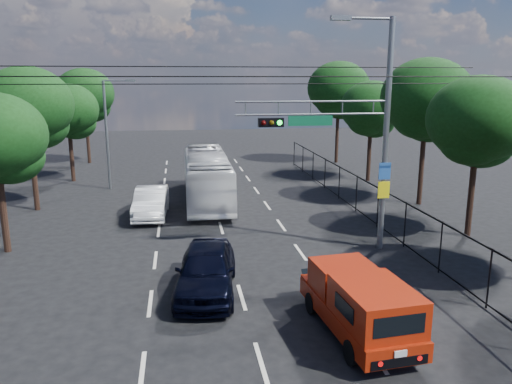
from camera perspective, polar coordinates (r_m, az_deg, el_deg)
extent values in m
plane|color=black|center=(13.55, 0.59, -18.94)|extent=(120.00, 120.00, 0.00)
cube|color=beige|center=(13.46, -12.90, -19.52)|extent=(0.12, 2.00, 0.01)
cube|color=beige|center=(16.97, -12.00, -12.30)|extent=(0.12, 2.00, 0.01)
cube|color=beige|center=(20.66, -11.44, -7.61)|extent=(0.12, 2.00, 0.01)
cube|color=beige|center=(24.45, -11.06, -4.35)|extent=(0.12, 2.00, 0.01)
cube|color=beige|center=(28.29, -10.78, -1.98)|extent=(0.12, 2.00, 0.01)
cube|color=beige|center=(32.18, -10.57, -0.17)|extent=(0.12, 2.00, 0.01)
cube|color=beige|center=(36.09, -10.41, 1.25)|extent=(0.12, 2.00, 0.01)
cube|color=beige|center=(40.01, -10.27, 2.39)|extent=(0.12, 2.00, 0.01)
cube|color=beige|center=(43.95, -10.17, 3.32)|extent=(0.12, 2.00, 0.01)
cube|color=beige|center=(13.55, 0.59, -18.93)|extent=(0.12, 2.00, 0.01)
cube|color=beige|center=(17.04, -1.66, -11.90)|extent=(0.12, 2.00, 0.01)
cube|color=beige|center=(20.72, -3.06, -7.30)|extent=(0.12, 2.00, 0.01)
cube|color=beige|center=(24.50, -4.01, -4.10)|extent=(0.12, 2.00, 0.01)
cube|color=beige|center=(28.34, -4.71, -1.77)|extent=(0.12, 2.00, 0.01)
cube|color=beige|center=(32.21, -5.23, 0.01)|extent=(0.12, 2.00, 0.01)
cube|color=beige|center=(36.12, -5.65, 1.41)|extent=(0.12, 2.00, 0.01)
cube|color=beige|center=(40.04, -5.98, 2.53)|extent=(0.12, 2.00, 0.01)
cube|color=beige|center=(43.98, -6.25, 3.45)|extent=(0.12, 2.00, 0.01)
cube|color=beige|center=(14.28, 13.14, -17.49)|extent=(0.12, 2.00, 0.01)
cube|color=beige|center=(17.63, 8.25, -11.16)|extent=(0.12, 2.00, 0.01)
cube|color=beige|center=(21.20, 5.09, -6.85)|extent=(0.12, 2.00, 0.01)
cube|color=beige|center=(24.91, 2.89, -3.80)|extent=(0.12, 2.00, 0.01)
cube|color=beige|center=(28.69, 1.28, -1.54)|extent=(0.12, 2.00, 0.01)
cube|color=beige|center=(32.53, 0.05, 0.19)|extent=(0.12, 2.00, 0.01)
cube|color=beige|center=(36.40, -0.93, 1.56)|extent=(0.12, 2.00, 0.01)
cube|color=beige|center=(40.30, -1.71, 2.66)|extent=(0.12, 2.00, 0.01)
cube|color=beige|center=(44.21, -2.36, 3.57)|extent=(0.12, 2.00, 0.01)
cylinder|color=slate|center=(21.23, 14.61, 5.99)|extent=(0.24, 0.24, 9.50)
cylinder|color=slate|center=(20.84, 12.70, 18.79)|extent=(2.00, 0.10, 0.10)
cube|color=slate|center=(20.48, 9.67, 19.03)|extent=(0.80, 0.25, 0.18)
cylinder|color=slate|center=(20.09, 6.58, 10.24)|extent=(6.20, 0.08, 0.08)
cylinder|color=slate|center=(20.12, 6.54, 8.82)|extent=(6.20, 0.08, 0.08)
cube|color=black|center=(19.76, 1.71, 7.95)|extent=(1.00, 0.28, 0.35)
sphere|color=#3F0505|center=(19.56, 0.86, 7.90)|extent=(0.20, 0.20, 0.20)
sphere|color=#4C3805|center=(19.61, 1.79, 7.91)|extent=(0.20, 0.20, 0.20)
sphere|color=#0CE533|center=(19.67, 2.72, 7.92)|extent=(0.20, 0.20, 0.20)
cube|color=#0C5836|center=(20.11, 6.24, 8.11)|extent=(1.80, 0.05, 0.40)
cube|color=#2456AA|center=(21.29, 14.50, 2.33)|extent=(0.50, 0.04, 0.70)
cube|color=yellow|center=(21.45, 14.38, 0.23)|extent=(0.50, 0.04, 0.70)
cylinder|color=slate|center=(20.90, 13.27, 9.40)|extent=(0.05, 0.05, 0.50)
cylinder|color=slate|center=(20.45, 9.85, 9.48)|extent=(0.05, 0.05, 0.50)
cylinder|color=slate|center=(20.07, 6.28, 9.53)|extent=(0.05, 0.05, 0.50)
cylinder|color=slate|center=(19.78, 2.59, 9.54)|extent=(0.05, 0.05, 0.50)
cylinder|color=slate|center=(19.56, -1.20, 9.52)|extent=(0.05, 0.05, 0.50)
cylinder|color=slate|center=(33.87, -16.69, 6.16)|extent=(0.18, 0.18, 7.00)
cylinder|color=slate|center=(33.57, -15.69, 12.16)|extent=(1.60, 0.09, 0.09)
cube|color=slate|center=(33.48, -14.13, 12.25)|extent=(0.60, 0.22, 0.15)
cylinder|color=black|center=(17.46, -2.66, 13.04)|extent=(22.00, 0.04, 0.04)
cylinder|color=black|center=(20.95, -3.74, 14.09)|extent=(22.00, 0.04, 0.04)
cylinder|color=black|center=(22.44, -4.07, 12.22)|extent=(22.00, 0.04, 0.04)
cube|color=black|center=(25.74, 13.02, 0.90)|extent=(0.04, 34.00, 0.06)
cube|color=black|center=(26.17, 12.82, -2.96)|extent=(0.04, 34.00, 0.06)
cylinder|color=black|center=(17.50, 25.10, -8.95)|extent=(0.06, 0.06, 2.00)
cylinder|color=black|center=(19.89, 20.34, -5.96)|extent=(0.06, 0.06, 2.00)
cylinder|color=black|center=(22.42, 16.66, -3.59)|extent=(0.06, 0.06, 2.00)
cylinder|color=black|center=(25.05, 13.75, -1.70)|extent=(0.06, 0.06, 2.00)
cylinder|color=black|center=(27.76, 11.41, -0.17)|extent=(0.06, 0.06, 2.00)
cylinder|color=black|center=(30.53, 9.49, 1.08)|extent=(0.06, 0.06, 2.00)
cylinder|color=black|center=(33.33, 7.89, 2.13)|extent=(0.06, 0.06, 2.00)
cylinder|color=black|center=(36.17, 6.54, 3.01)|extent=(0.06, 0.06, 2.00)
cylinder|color=black|center=(39.03, 5.38, 3.76)|extent=(0.06, 0.06, 2.00)
cylinder|color=black|center=(41.91, 4.38, 4.40)|extent=(0.06, 0.06, 2.00)
cylinder|color=black|center=(24.73, 23.40, 0.03)|extent=(0.28, 0.28, 4.20)
ellipsoid|color=black|center=(24.27, 24.09, 7.65)|extent=(4.50, 4.50, 3.83)
ellipsoid|color=black|center=(24.83, 24.28, 5.28)|extent=(3.00, 3.00, 2.40)
ellipsoid|color=black|center=(23.99, 23.44, 5.49)|extent=(2.85, 2.85, 2.28)
cylinder|color=black|center=(30.08, 18.42, 3.10)|extent=(0.28, 0.28, 4.76)
ellipsoid|color=black|center=(29.72, 18.93, 10.22)|extent=(5.10, 5.10, 4.33)
ellipsoid|color=black|center=(30.24, 19.18, 7.97)|extent=(3.40, 3.40, 2.72)
ellipsoid|color=black|center=(29.44, 18.36, 8.25)|extent=(3.23, 3.23, 2.58)
cylinder|color=black|center=(36.27, 12.81, 4.42)|extent=(0.28, 0.28, 4.03)
ellipsoid|color=black|center=(35.96, 13.06, 9.42)|extent=(4.32, 4.32, 3.67)
ellipsoid|color=black|center=(36.46, 13.40, 7.86)|extent=(2.88, 2.88, 2.30)
ellipsoid|color=black|center=(35.71, 12.59, 8.03)|extent=(2.74, 2.74, 2.19)
cylinder|color=black|center=(43.75, 9.25, 6.56)|extent=(0.28, 0.28, 4.93)
ellipsoid|color=black|center=(43.51, 9.44, 11.64)|extent=(5.28, 5.28, 4.49)
ellipsoid|color=black|center=(43.96, 9.76, 10.03)|extent=(3.52, 3.52, 2.82)
ellipsoid|color=black|center=(43.25, 9.02, 10.24)|extent=(3.34, 3.34, 2.68)
cylinder|color=black|center=(23.17, -26.94, -1.62)|extent=(0.28, 0.28, 3.81)
ellipsoid|color=black|center=(22.95, -26.28, 3.53)|extent=(2.72, 2.72, 2.18)
cylinder|color=black|center=(29.84, -24.07, 2.29)|extent=(0.28, 0.28, 4.48)
ellipsoid|color=black|center=(29.47, -24.70, 9.03)|extent=(4.80, 4.80, 4.08)
ellipsoid|color=black|center=(29.73, -23.60, 6.98)|extent=(3.20, 3.20, 2.56)
ellipsoid|color=black|center=(29.43, -25.29, 7.09)|extent=(3.04, 3.04, 2.43)
cylinder|color=black|center=(37.48, -20.34, 4.12)|extent=(0.28, 0.28, 3.92)
ellipsoid|color=black|center=(37.18, -20.71, 8.81)|extent=(4.20, 4.20, 3.57)
ellipsoid|color=black|center=(37.46, -19.90, 7.39)|extent=(2.80, 2.80, 2.24)
ellipsoid|color=black|center=(37.12, -21.20, 7.46)|extent=(2.66, 2.66, 2.13)
cylinder|color=black|center=(45.28, -18.68, 6.05)|extent=(0.28, 0.28, 4.59)
ellipsoid|color=black|center=(45.04, -19.01, 10.61)|extent=(4.92, 4.92, 4.18)
ellipsoid|color=black|center=(45.31, -18.34, 9.21)|extent=(3.28, 3.28, 2.62)
ellipsoid|color=black|center=(44.94, -19.41, 9.32)|extent=(3.12, 3.12, 2.49)
cylinder|color=black|center=(15.94, 6.45, -12.51)|extent=(0.31, 0.68, 0.66)
cylinder|color=black|center=(16.53, 11.81, -11.75)|extent=(0.31, 0.68, 0.66)
cylinder|color=black|center=(13.55, 10.98, -17.57)|extent=(0.31, 0.68, 0.66)
cylinder|color=black|center=(14.24, 17.13, -16.32)|extent=(0.31, 0.68, 0.66)
cube|color=maroon|center=(14.91, 11.49, -13.49)|extent=(2.22, 4.89, 0.53)
cube|color=maroon|center=(16.64, 8.32, -10.18)|extent=(1.80, 0.68, 0.52)
cube|color=black|center=(16.77, 8.01, -9.11)|extent=(1.64, 0.53, 0.29)
cube|color=maroon|center=(15.52, 9.87, -9.52)|extent=(1.83, 1.62, 0.90)
cube|color=black|center=(14.91, 10.98, -10.33)|extent=(1.47, 0.18, 0.52)
cube|color=maroon|center=(13.74, 13.53, -12.45)|extent=(1.98, 2.57, 1.00)
cube|color=black|center=(14.14, 16.81, -11.78)|extent=(0.14, 1.14, 0.43)
cube|color=black|center=(13.37, 10.05, -12.90)|extent=(0.14, 1.14, 0.43)
cube|color=black|center=(12.80, 16.06, -14.45)|extent=(1.37, 0.17, 0.52)
cube|color=black|center=(13.14, 16.06, -18.16)|extent=(1.52, 0.21, 0.25)
cube|color=silver|center=(13.00, 16.21, -17.34)|extent=(0.33, 0.06, 0.17)
imported|color=black|center=(17.17, -5.72, -8.80)|extent=(2.53, 5.03, 1.64)
imported|color=silver|center=(29.59, -5.66, 1.76)|extent=(2.57, 10.59, 2.94)
imported|color=white|center=(26.86, -11.90, -1.16)|extent=(1.82, 4.69, 1.52)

